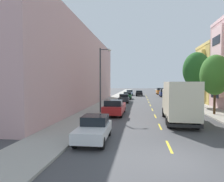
# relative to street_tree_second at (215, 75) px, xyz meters

# --- Properties ---
(ground_plane) EXTENTS (160.00, 160.00, 0.00)m
(ground_plane) POSITION_rel_street_tree_second_xyz_m (-6.40, 16.55, -4.38)
(ground_plane) COLOR #424244
(sidewalk_left) EXTENTS (3.20, 120.00, 0.14)m
(sidewalk_left) POSITION_rel_street_tree_second_xyz_m (-13.50, 14.55, -4.31)
(sidewalk_left) COLOR #A39E93
(sidewalk_left) RESTS_ON ground_plane
(sidewalk_right) EXTENTS (3.20, 120.00, 0.14)m
(sidewalk_right) POSITION_rel_street_tree_second_xyz_m (0.70, 14.55, -4.31)
(sidewalk_right) COLOR #A39E93
(sidewalk_right) RESTS_ON ground_plane
(lane_centerline_dashes) EXTENTS (0.14, 47.20, 0.01)m
(lane_centerline_dashes) POSITION_rel_street_tree_second_xyz_m (-6.40, 11.05, -4.38)
(lane_centerline_dashes) COLOR yellow
(lane_centerline_dashes) RESTS_ON ground_plane
(apartment_block_opposite) EXTENTS (10.00, 36.00, 11.00)m
(apartment_block_opposite) POSITION_rel_street_tree_second_xyz_m (-20.10, 6.55, 1.11)
(apartment_block_opposite) COLOR #CC9E9E
(apartment_block_opposite) RESTS_ON ground_plane
(street_tree_second) EXTENTS (3.11, 3.11, 6.43)m
(street_tree_second) POSITION_rel_street_tree_second_xyz_m (0.00, 0.00, 0.00)
(street_tree_second) COLOR #47331E
(street_tree_second) RESTS_ON sidewalk_right
(street_tree_third) EXTENTS (3.79, 3.79, 7.78)m
(street_tree_third) POSITION_rel_street_tree_second_xyz_m (0.00, 7.12, 0.96)
(street_tree_third) COLOR #47331E
(street_tree_third) RESTS_ON sidewalk_right
(street_lamp) EXTENTS (1.35, 0.28, 7.31)m
(street_lamp) POSITION_rel_street_tree_second_xyz_m (-12.36, -0.64, -0.04)
(street_lamp) COLOR #38383D
(street_lamp) RESTS_ON sidewalk_left
(delivery_box_truck) EXTENTS (2.65, 7.21, 3.64)m
(delivery_box_truck) POSITION_rel_street_tree_second_xyz_m (-4.61, -4.72, -2.37)
(delivery_box_truck) COLOR beige
(delivery_box_truck) RESTS_ON ground_plane
(parked_hatchback_white) EXTENTS (1.85, 4.04, 1.50)m
(parked_hatchback_white) POSITION_rel_street_tree_second_xyz_m (-10.82, -10.94, -3.63)
(parked_hatchback_white) COLOR silver
(parked_hatchback_white) RESTS_ON ground_plane
(parked_pickup_red) EXTENTS (2.05, 5.32, 1.73)m
(parked_pickup_red) POSITION_rel_street_tree_second_xyz_m (-10.77, -1.27, -3.56)
(parked_pickup_red) COLOR #AD1E1E
(parked_pickup_red) RESTS_ON ground_plane
(parked_sedan_sky) EXTENTS (1.83, 4.51, 1.43)m
(parked_sedan_sky) POSITION_rel_street_tree_second_xyz_m (-10.86, 32.68, -3.64)
(parked_sedan_sky) COLOR #7A9EC6
(parked_sedan_sky) RESTS_ON ground_plane
(parked_hatchback_forest) EXTENTS (1.81, 4.03, 1.50)m
(parked_hatchback_forest) POSITION_rel_street_tree_second_xyz_m (-10.70, 19.74, -3.63)
(parked_hatchback_forest) COLOR #194C28
(parked_hatchback_forest) RESTS_ON ground_plane
(parked_suv_navy) EXTENTS (2.00, 4.82, 1.93)m
(parked_suv_navy) POSITION_rel_street_tree_second_xyz_m (-2.07, 28.15, -3.40)
(parked_suv_navy) COLOR navy
(parked_suv_navy) RESTS_ON ground_plane
(parked_pickup_silver) EXTENTS (2.08, 5.33, 1.73)m
(parked_pickup_silver) POSITION_rel_street_tree_second_xyz_m (-1.92, 8.89, -3.56)
(parked_pickup_silver) COLOR #B2B5BA
(parked_pickup_silver) RESTS_ON ground_plane
(parked_suv_orange) EXTENTS (1.99, 4.82, 1.93)m
(parked_suv_orange) POSITION_rel_street_tree_second_xyz_m (-2.11, 37.41, -3.40)
(parked_suv_orange) COLOR orange
(parked_suv_orange) RESTS_ON ground_plane
(parked_hatchback_charcoal) EXTENTS (1.83, 4.04, 1.50)m
(parked_hatchback_charcoal) POSITION_rel_street_tree_second_xyz_m (-10.84, 12.18, -3.63)
(parked_hatchback_charcoal) COLOR #333338
(parked_hatchback_charcoal) RESTS_ON ground_plane
(moving_black_sedan) EXTENTS (1.80, 4.50, 1.43)m
(moving_black_sedan) POSITION_rel_street_tree_second_xyz_m (-8.20, 30.24, -3.64)
(moving_black_sedan) COLOR black
(moving_black_sedan) RESTS_ON ground_plane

